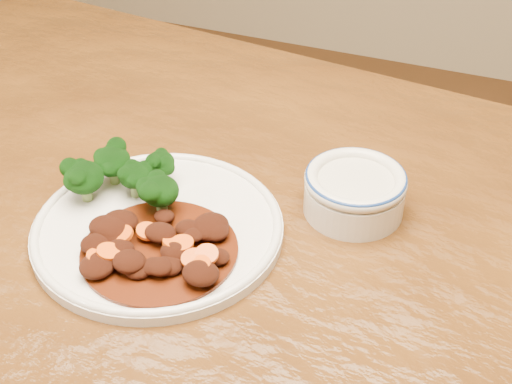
% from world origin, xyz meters
% --- Properties ---
extents(dining_table, '(1.60, 1.08, 0.75)m').
position_xyz_m(dining_table, '(0.00, 0.00, 0.67)').
color(dining_table, '#542F0E').
rests_on(dining_table, ground).
extents(dinner_plate, '(0.29, 0.29, 0.02)m').
position_xyz_m(dinner_plate, '(-0.08, -0.04, 0.76)').
color(dinner_plate, silver).
rests_on(dinner_plate, dining_table).
extents(broccoli_florets, '(0.14, 0.11, 0.05)m').
position_xyz_m(broccoli_florets, '(-0.14, 0.00, 0.79)').
color(broccoli_florets, olive).
rests_on(broccoli_florets, dinner_plate).
extents(mince_stew, '(0.17, 0.17, 0.03)m').
position_xyz_m(mince_stew, '(-0.06, -0.08, 0.77)').
color(mince_stew, '#3F1106').
rests_on(mince_stew, dinner_plate).
extents(dip_bowl, '(0.12, 0.12, 0.06)m').
position_xyz_m(dip_bowl, '(0.12, 0.09, 0.78)').
color(dip_bowl, beige).
rests_on(dip_bowl, dining_table).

